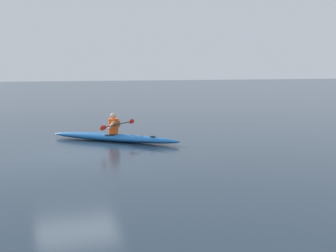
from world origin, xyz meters
TOP-DOWN VIEW (x-y plane):
  - ground_plane at (0.00, 0.00)m, footprint 160.00×160.00m
  - kayak at (-1.66, -2.17)m, footprint 4.26×3.92m
  - kayaker at (-1.67, -2.16)m, footprint 1.69×1.87m

SIDE VIEW (x-z plane):
  - ground_plane at x=0.00m, z-range 0.00..0.00m
  - kayak at x=-1.66m, z-range 0.00..0.28m
  - kayaker at x=-1.67m, z-range 0.22..0.98m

